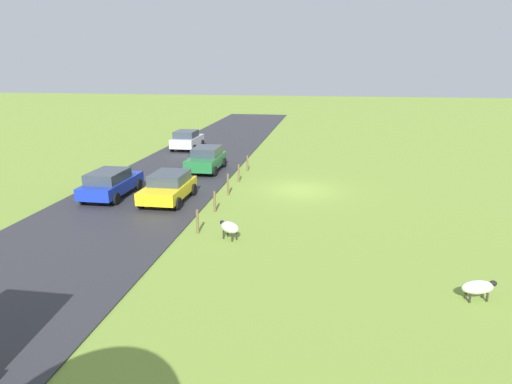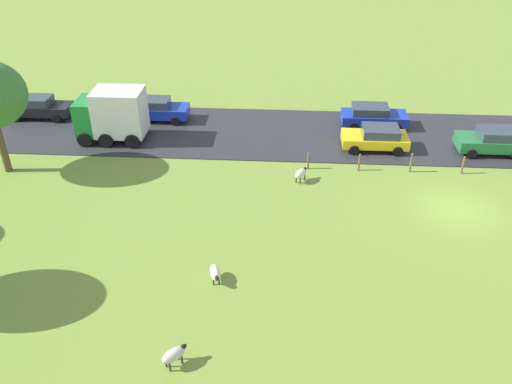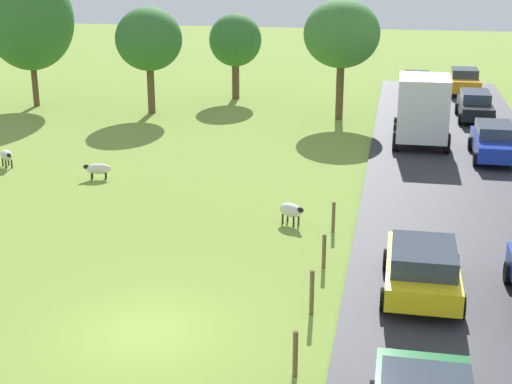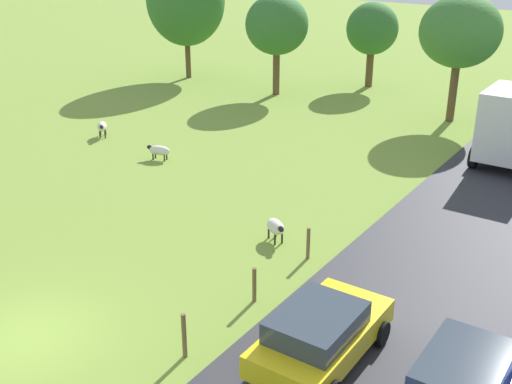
# 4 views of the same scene
# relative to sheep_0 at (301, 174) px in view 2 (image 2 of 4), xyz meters

# --- Properties ---
(ground_plane) EXTENTS (160.00, 160.00, 0.00)m
(ground_plane) POSITION_rel_sheep_0_xyz_m (-2.43, -8.38, -0.53)
(ground_plane) COLOR olive
(road_strip) EXTENTS (8.00, 80.00, 0.06)m
(road_strip) POSITION_rel_sheep_0_xyz_m (6.27, -8.38, -0.50)
(road_strip) COLOR #2D2D33
(road_strip) RESTS_ON ground_plane
(sheep_0) EXTENTS (1.06, 0.92, 0.78)m
(sheep_0) POSITION_rel_sheep_0_xyz_m (0.00, 0.00, 0.00)
(sheep_0) COLOR silver
(sheep_0) RESTS_ON ground_plane
(sheep_1) EXTENTS (1.20, 0.71, 0.67)m
(sheep_1) POSITION_rel_sheep_0_xyz_m (-8.86, 3.89, -0.09)
(sheep_1) COLOR silver
(sheep_1) RESTS_ON ground_plane
(sheep_3) EXTENTS (1.01, 1.01, 0.78)m
(sheep_3) POSITION_rel_sheep_0_xyz_m (-13.59, 4.81, 0.01)
(sheep_3) COLOR beige
(sheep_3) RESTS_ON ground_plane
(fence_post_1) EXTENTS (0.12, 0.12, 1.13)m
(fence_post_1) POSITION_rel_sheep_0_xyz_m (1.54, -9.67, 0.04)
(fence_post_1) COLOR brown
(fence_post_1) RESTS_ON ground_plane
(fence_post_2) EXTENTS (0.12, 0.12, 1.26)m
(fence_post_2) POSITION_rel_sheep_0_xyz_m (1.54, -6.60, 0.10)
(fence_post_2) COLOR brown
(fence_post_2) RESTS_ON ground_plane
(fence_post_3) EXTENTS (0.12, 0.12, 1.08)m
(fence_post_3) POSITION_rel_sheep_0_xyz_m (1.54, -3.53, 0.01)
(fence_post_3) COLOR brown
(fence_post_3) RESTS_ON ground_plane
(fence_post_4) EXTENTS (0.12, 0.12, 1.09)m
(fence_post_4) POSITION_rel_sheep_0_xyz_m (1.54, -0.45, 0.02)
(fence_post_4) COLOR brown
(fence_post_4) RESTS_ON ground_plane
(truck_0) EXTENTS (2.69, 4.38, 3.47)m
(truck_0) POSITION_rel_sheep_0_xyz_m (4.67, 12.35, 1.35)
(truck_0) COLOR #197F33
(truck_0) RESTS_ON road_strip
(car_1) EXTENTS (2.04, 4.48, 1.59)m
(car_1) POSITION_rel_sheep_0_xyz_m (7.96, 10.33, 0.36)
(car_1) COLOR #1933B2
(car_1) RESTS_ON road_strip
(car_2) EXTENTS (2.10, 4.55, 1.52)m
(car_2) POSITION_rel_sheep_0_xyz_m (7.84, -5.09, 0.33)
(car_2) COLOR #1933B2
(car_2) RESTS_ON road_strip
(car_3) EXTENTS (2.20, 4.20, 1.50)m
(car_3) POSITION_rel_sheep_0_xyz_m (4.41, -4.88, 0.32)
(car_3) COLOR yellow
(car_3) RESTS_ON road_strip
(car_4) EXTENTS (2.13, 4.23, 1.61)m
(car_4) POSITION_rel_sheep_0_xyz_m (4.31, -12.18, 0.37)
(car_4) COLOR #237238
(car_4) RESTS_ON road_strip
(car_6) EXTENTS (1.97, 4.57, 1.57)m
(car_6) POSITION_rel_sheep_0_xyz_m (7.83, 18.93, 0.35)
(car_6) COLOR black
(car_6) RESTS_ON road_strip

